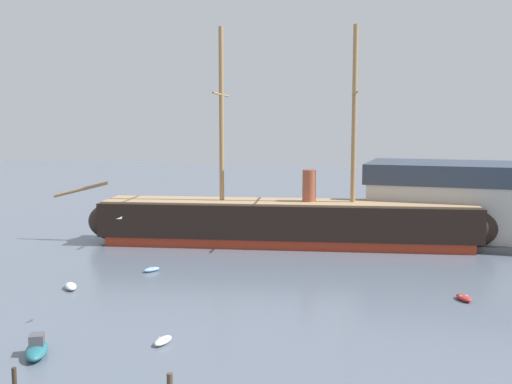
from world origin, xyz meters
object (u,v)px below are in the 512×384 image
Objects in this scene: dinghy_alongside_bow at (152,269)px; dinghy_mid_left at (71,286)px; dinghy_near_centre at (163,341)px; motorboat_foreground_left at (37,349)px; dinghy_alongside_stern at (464,298)px; seagull_in_flight at (119,218)px; tall_ship at (286,222)px.

dinghy_mid_left is at bearing -115.57° from dinghy_alongside_bow.
dinghy_near_centre is 19.57m from dinghy_mid_left.
motorboat_foreground_left reaches higher than dinghy_mid_left.
seagull_in_flight is at bearing -149.19° from dinghy_alongside_stern.
tall_ship reaches higher than dinghy_near_centre.
dinghy_alongside_bow is (4.44, 9.28, -0.06)m from dinghy_mid_left.
tall_ship is 15.25× the size of motorboat_foreground_left.
seagull_in_flight is (6.39, -17.20, 8.99)m from dinghy_alongside_bow.
seagull_in_flight is (-4.36, -36.78, 5.99)m from tall_ship.
motorboat_foreground_left is 1.52× the size of dinghy_mid_left.
tall_ship is 32.75m from dinghy_mid_left.
dinghy_mid_left reaches higher than dinghy_near_centre.
dinghy_alongside_bow is at bearing 179.13° from dinghy_alongside_stern.
dinghy_alongside_stern is (38.79, 8.76, -0.04)m from dinghy_mid_left.
motorboat_foreground_left reaches higher than dinghy_near_centre.
dinghy_alongside_stern is (30.28, 24.85, -0.29)m from motorboat_foreground_left.
seagull_in_flight is at bearing 151.45° from dinghy_near_centre.
tall_ship is at bearing 81.54° from motorboat_foreground_left.
dinghy_alongside_stern is at bearing -0.87° from dinghy_alongside_bow.
dinghy_alongside_stern is 2.25× the size of seagull_in_flight.
dinghy_near_centre reaches higher than dinghy_alongside_bow.
dinghy_mid_left is (-8.50, 16.09, -0.25)m from motorboat_foreground_left.
dinghy_mid_left is 1.19× the size of dinghy_alongside_bow.
tall_ship reaches higher than seagull_in_flight.
motorboat_foreground_left is 25.70m from dinghy_alongside_bow.
dinghy_alongside_stern is (34.34, -0.52, 0.02)m from dinghy_alongside_bow.
dinghy_near_centre is 10.91m from seagull_in_flight.
dinghy_alongside_stern reaches higher than dinghy_alongside_bow.
dinghy_alongside_bow is at bearing 110.37° from seagull_in_flight.
motorboat_foreground_left is 1.67× the size of dinghy_alongside_stern.
seagull_in_flight is at bearing 74.12° from motorboat_foreground_left.
tall_ship is 45.53m from motorboat_foreground_left.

